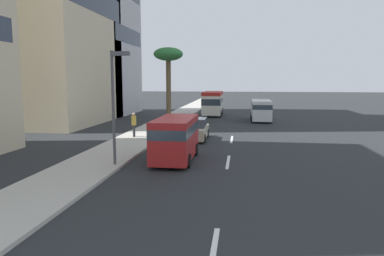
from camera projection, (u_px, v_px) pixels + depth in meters
name	position (u px, v px, depth m)	size (l,w,h in m)	color
ground_plane	(234.00, 124.00, 35.55)	(198.00, 198.00, 0.00)	#26282B
sidewalk_right	(166.00, 122.00, 36.48)	(162.00, 3.37, 0.15)	#B2ADA3
lane_stripe_near	(213.00, 254.00, 9.06)	(3.20, 0.16, 0.01)	silver
lane_stripe_mid	(228.00, 162.00, 19.28)	(3.20, 0.16, 0.01)	silver
lane_stripe_far	(232.00, 139.00, 26.55)	(3.20, 0.16, 0.01)	silver
minibus_lead	(213.00, 102.00, 44.33)	(6.17, 2.37, 2.95)	silver
van_second	(176.00, 136.00, 19.44)	(4.95, 2.06, 2.37)	#A51E1E
car_third	(195.00, 130.00, 26.45)	(4.03, 1.81, 1.57)	beige
van_fourth	(261.00, 109.00, 38.27)	(5.25, 2.12, 2.23)	silver
pedestrian_near_lamp	(134.00, 123.00, 26.70)	(0.30, 0.35, 1.83)	#333338
palm_tree	(168.00, 58.00, 35.81)	(2.96, 2.96, 7.50)	brown
street_lamp	(115.00, 93.00, 17.59)	(0.24, 0.97, 5.69)	#4C4C51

